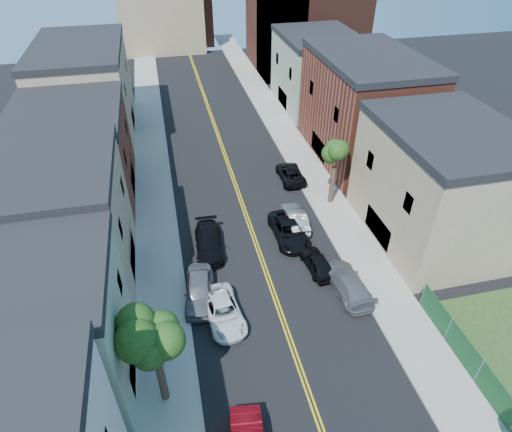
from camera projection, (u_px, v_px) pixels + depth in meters
sidewalk_left at (151, 167)px, 44.33m from camera, size 3.20×100.00×0.15m
sidewalk_right at (297, 151)px, 47.15m from camera, size 3.20×100.00×0.15m
curb_left at (168, 165)px, 44.64m from camera, size 0.30×100.00×0.15m
curb_right at (282, 153)px, 46.84m from camera, size 0.30×100.00×0.15m
bldg_left_palegrn at (33, 342)px, 22.03m from camera, size 9.00×8.00×8.50m
bldg_left_tan_near at (56, 231)px, 28.89m from camera, size 9.00×10.00×9.00m
bldg_left_brick at (76, 159)px, 37.77m from camera, size 9.00×12.00×8.00m
bldg_left_tan_far at (87, 93)px, 48.24m from camera, size 9.00×16.00×9.50m
bldg_right_tan at (438, 188)px, 33.11m from camera, size 9.00×12.00×9.00m
bldg_right_brick at (363, 111)px, 43.72m from camera, size 9.00×14.00×10.00m
bldg_right_palegrn at (317, 73)px, 55.09m from camera, size 9.00×12.00×8.50m
church at (300, 21)px, 65.46m from camera, size 16.20×14.20×22.60m
backdrop_left at (161, 15)px, 74.22m from camera, size 14.00×8.00×12.00m
backdrop_center at (183, 15)px, 78.65m from camera, size 10.00×8.00×10.00m
fence_right at (496, 396)px, 23.04m from camera, size 0.04×15.00×1.90m
tree_left_mid at (149, 321)px, 20.16m from camera, size 5.20×5.20×9.29m
tree_right_far at (337, 146)px, 35.95m from camera, size 4.40×4.40×8.03m
white_pickup at (223, 311)px, 28.23m from camera, size 2.75×5.07×1.35m
grey_car_left at (199, 290)px, 29.54m from camera, size 2.58×5.08×1.66m
black_car_left at (209, 242)px, 33.73m from camera, size 2.40×5.24×1.49m
grey_car_right at (348, 283)px, 30.18m from camera, size 2.42×5.35×1.52m
black_car_right at (317, 263)px, 31.98m from camera, size 1.90×4.03×1.33m
silver_car_right at (295, 218)px, 36.30m from camera, size 1.78×4.52×1.47m
dark_car_right_far at (290, 173)px, 42.22m from camera, size 2.26×4.76×1.31m
black_suv_lane at (289, 231)px, 34.92m from camera, size 2.52×5.33×1.47m
pedestrian_left at (156, 344)px, 25.72m from camera, size 0.46×0.69×1.86m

